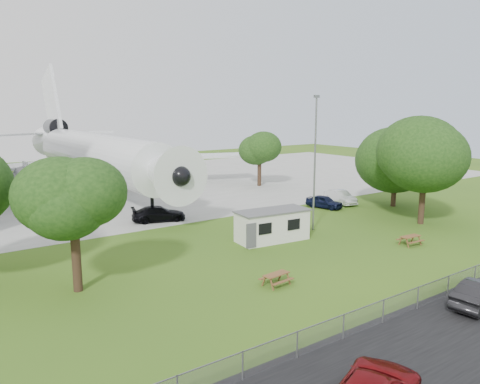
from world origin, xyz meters
TOP-DOWN VIEW (x-y plane):
  - ground at (0.00, 0.00)m, footprint 160.00×160.00m
  - asphalt_strip at (0.00, -13.00)m, footprint 120.00×8.00m
  - concrete_apron at (0.00, 38.00)m, footprint 120.00×46.00m
  - airliner at (-2.00, 35.86)m, footprint 46.36×47.73m
  - site_cabin at (3.02, 5.75)m, footprint 6.88×3.34m
  - picnic_west at (-3.17, -2.23)m, footprint 1.95×1.68m
  - picnic_east at (11.37, -1.81)m, footprint 1.91×1.63m
  - fence at (0.00, -9.50)m, footprint 58.00×0.04m
  - lamp_mast at (8.20, 6.20)m, footprint 0.16×0.16m
  - tree_west_small at (-13.65, 4.10)m, footprint 5.79×5.79m
  - tree_east_front at (18.31, 1.87)m, footprint 8.08×8.08m
  - tree_east_back at (23.01, 8.53)m, footprint 8.66×8.66m
  - tree_far_apron at (19.05, 28.27)m, footprint 5.42×5.42m
  - car_ne_hatch at (15.85, 12.34)m, footprint 2.67×4.42m
  - car_ne_sedan at (19.09, 12.93)m, footprint 2.70×4.97m
  - car_apron_van at (-1.88, 17.35)m, footprint 5.59×3.51m

SIDE VIEW (x-z plane):
  - ground at x=0.00m, z-range 0.00..0.00m
  - picnic_west at x=-3.17m, z-range -0.38..0.38m
  - picnic_east at x=11.37m, z-range -0.38..0.38m
  - fence at x=0.00m, z-range -0.65..0.65m
  - asphalt_strip at x=0.00m, z-range 0.00..0.02m
  - concrete_apron at x=0.00m, z-range 0.00..0.03m
  - car_ne_hatch at x=15.85m, z-range 0.00..1.41m
  - car_apron_van at x=-1.88m, z-range 0.00..1.51m
  - car_ne_sedan at x=19.09m, z-range 0.00..1.55m
  - site_cabin at x=3.02m, z-range 0.00..2.62m
  - airliner at x=-2.00m, z-range -3.57..14.11m
  - tree_far_apron at x=19.05m, z-range 1.28..9.32m
  - tree_east_back at x=23.01m, z-range 0.55..10.33m
  - tree_west_small at x=-13.65m, z-range 1.40..10.04m
  - lamp_mast at x=8.20m, z-range 0.00..12.00m
  - tree_east_front at x=18.31m, z-range 1.22..11.75m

